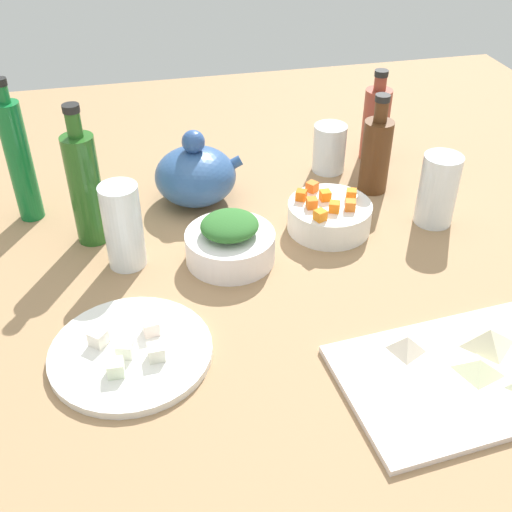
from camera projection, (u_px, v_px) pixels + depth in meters
tabletop at (256, 288)px, 101.65cm from camera, size 190.00×190.00×3.00cm
cutting_board at (462, 376)px, 83.24cm from camera, size 34.18×23.95×1.00cm
plate_tofu at (131, 352)px, 86.78cm from camera, size 22.75×22.75×1.20cm
bowl_greens at (230, 247)px, 104.13cm from camera, size 15.03×15.03×5.18cm
bowl_carrots at (329, 216)px, 111.89cm from camera, size 15.00×15.00×5.09cm
teapot at (196, 175)px, 118.19cm from camera, size 16.96×15.36×14.59cm
bottle_0 at (376, 122)px, 131.63cm from camera, size 5.62×5.62×19.30cm
bottle_1 at (19, 160)px, 109.91cm from camera, size 4.41×4.41×26.45cm
bottle_2 at (376, 153)px, 120.25cm from camera, size 5.64×5.64×19.71cm
bottle_3 at (85, 187)px, 104.57cm from camera, size 5.49×5.49×24.98cm
drinking_glass_0 at (329, 148)px, 128.70cm from camera, size 6.78×6.78×9.96cm
drinking_glass_1 at (438, 190)px, 111.43cm from camera, size 6.89×6.89×13.28cm
drinking_glass_2 at (123, 226)px, 100.46cm from camera, size 6.30×6.30×14.69cm
carrot_cube_0 at (320, 215)px, 105.72cm from camera, size 2.35×2.35×1.80cm
carrot_cube_1 at (312, 203)px, 108.97cm from camera, size 1.94×1.94×1.80cm
carrot_cube_2 at (350, 205)px, 108.39cm from camera, size 2.30×2.30×1.80cm
carrot_cube_3 at (312, 187)px, 113.66cm from camera, size 2.51×2.51×1.80cm
carrot_cube_4 at (301, 195)px, 111.20cm from camera, size 2.45×2.45×1.80cm
carrot_cube_5 at (351, 194)px, 111.43cm from camera, size 2.32×2.32×1.80cm
carrot_cube_6 at (325, 195)px, 111.13cm from camera, size 1.80×1.80×1.80cm
carrot_cube_7 at (334, 207)px, 107.94cm from camera, size 2.39×2.39×1.80cm
chopped_greens_mound at (230, 225)px, 101.65cm from camera, size 13.22×13.10×3.28cm
tofu_cube_0 at (125, 349)px, 84.89cm from camera, size 2.75×2.75×2.20cm
tofu_cube_1 at (151, 327)px, 88.52cm from camera, size 2.46×2.46×2.20cm
tofu_cube_2 at (98, 338)px, 86.71cm from camera, size 3.11×3.11×2.20cm
tofu_cube_3 at (116, 368)px, 82.05cm from camera, size 2.28×2.28×2.20cm
tofu_cube_4 at (156, 352)px, 84.43cm from camera, size 2.31×2.31×2.20cm
dumpling_0 at (479, 366)px, 82.67cm from camera, size 6.79×6.69×2.15cm
dumpling_1 at (488, 337)px, 86.76cm from camera, size 6.34×6.42×2.73cm
dumpling_2 at (407, 343)px, 85.96cm from camera, size 5.40×5.60×2.40cm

